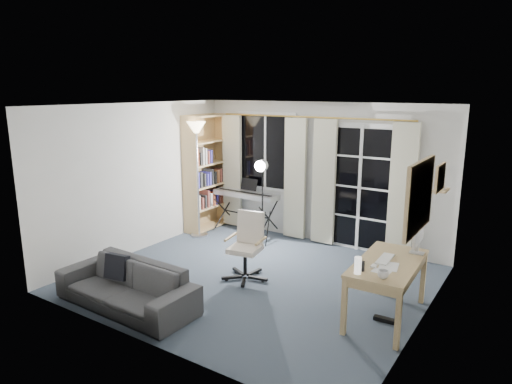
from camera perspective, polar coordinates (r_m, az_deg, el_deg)
floor at (r=6.53m, az=-0.17°, el=-10.88°), size 4.50×4.00×0.02m
window at (r=8.28m, az=1.29°, el=5.09°), size 1.20×0.08×1.40m
french_door at (r=7.58m, az=12.89°, el=0.40°), size 1.32×0.09×2.11m
curtains at (r=7.83m, az=6.59°, el=1.54°), size 3.60×0.07×2.13m
bookshelf at (r=8.61m, az=-6.46°, el=2.09°), size 0.36×1.01×2.15m
torchiere_lamp at (r=8.02m, az=-7.41°, el=5.86°), size 0.34×0.34×2.06m
keyboard_piano at (r=8.34m, az=-1.27°, el=-0.41°), size 1.29×0.64×0.93m
studio_light at (r=7.55m, az=0.70°, el=2.06°), size 0.30×0.31×1.50m
office_chair at (r=6.42m, az=-0.98°, el=-5.91°), size 0.65×0.64×0.94m
desk at (r=5.48m, az=16.16°, el=-9.19°), size 0.70×1.32×0.69m
monitor at (r=5.73m, az=19.61°, el=-4.77°), size 0.17×0.50×0.43m
desk_clutter at (r=5.32m, az=14.83°, el=-10.52°), size 0.39×0.79×0.88m
mug at (r=4.96m, az=15.62°, el=-9.77°), size 0.12×0.09×0.11m
wall_mirror at (r=4.88m, az=19.73°, el=-0.54°), size 0.04×0.94×0.74m
framed_print at (r=5.73m, az=22.01°, el=1.69°), size 0.03×0.42×0.32m
wall_shelf at (r=6.26m, az=22.18°, el=0.76°), size 0.16×0.30×0.18m
sofa at (r=5.84m, az=-15.98°, el=-10.37°), size 1.86×0.58×0.72m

